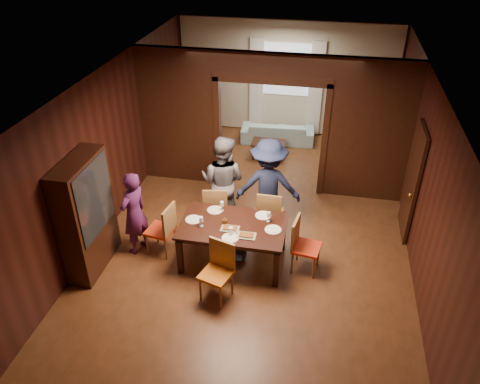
% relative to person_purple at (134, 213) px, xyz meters
% --- Properties ---
extents(floor, '(9.00, 9.00, 0.00)m').
position_rel_person_purple_xyz_m(floor, '(1.96, 0.98, -0.77)').
color(floor, '#492C14').
rests_on(floor, ground).
extents(ceiling, '(5.50, 9.00, 0.02)m').
position_rel_person_purple_xyz_m(ceiling, '(1.96, 0.98, 2.13)').
color(ceiling, silver).
rests_on(ceiling, room_walls).
extents(room_walls, '(5.52, 9.01, 2.90)m').
position_rel_person_purple_xyz_m(room_walls, '(1.96, 2.87, 0.73)').
color(room_walls, black).
rests_on(room_walls, floor).
extents(person_purple, '(0.54, 0.66, 1.54)m').
position_rel_person_purple_xyz_m(person_purple, '(0.00, 0.00, 0.00)').
color(person_purple, '#491A4C').
rests_on(person_purple, floor).
extents(person_grey, '(0.98, 0.82, 1.80)m').
position_rel_person_purple_xyz_m(person_grey, '(1.30, 1.12, 0.13)').
color(person_grey, '#5D5C63').
rests_on(person_grey, floor).
extents(person_navy, '(1.24, 0.80, 1.82)m').
position_rel_person_purple_xyz_m(person_navy, '(2.14, 1.11, 0.14)').
color(person_navy, '#161D38').
rests_on(person_navy, floor).
extents(sofa, '(1.87, 0.84, 0.53)m').
position_rel_person_purple_xyz_m(sofa, '(1.87, 4.83, -0.50)').
color(sofa, '#9BC7CB').
rests_on(sofa, floor).
extents(serving_bowl, '(0.34, 0.34, 0.08)m').
position_rel_person_purple_xyz_m(serving_bowl, '(1.77, 0.09, 0.03)').
color(serving_bowl, black).
rests_on(serving_bowl, dining_table).
extents(dining_table, '(1.75, 1.09, 0.76)m').
position_rel_person_purple_xyz_m(dining_table, '(1.72, 0.02, -0.39)').
color(dining_table, black).
rests_on(dining_table, floor).
extents(coffee_table, '(0.80, 0.50, 0.40)m').
position_rel_person_purple_xyz_m(coffee_table, '(1.76, 3.92, -0.57)').
color(coffee_table, black).
rests_on(coffee_table, floor).
extents(chair_left, '(0.50, 0.50, 0.97)m').
position_rel_person_purple_xyz_m(chair_left, '(0.43, 0.03, -0.29)').
color(chair_left, red).
rests_on(chair_left, floor).
extents(chair_right, '(0.50, 0.50, 0.97)m').
position_rel_person_purple_xyz_m(chair_right, '(2.94, 0.04, -0.29)').
color(chair_right, red).
rests_on(chair_right, floor).
extents(chair_far_l, '(0.51, 0.51, 0.97)m').
position_rel_person_purple_xyz_m(chair_far_l, '(1.22, 0.87, -0.29)').
color(chair_far_l, red).
rests_on(chair_far_l, floor).
extents(chair_far_r, '(0.45, 0.45, 0.97)m').
position_rel_person_purple_xyz_m(chair_far_r, '(2.22, 0.89, -0.29)').
color(chair_far_r, orange).
rests_on(chair_far_r, floor).
extents(chair_near, '(0.55, 0.55, 0.97)m').
position_rel_person_purple_xyz_m(chair_near, '(1.64, -0.88, -0.29)').
color(chair_near, '#CC6513').
rests_on(chair_near, floor).
extents(hutch, '(0.40, 1.20, 2.00)m').
position_rel_person_purple_xyz_m(hutch, '(-0.57, -0.52, 0.23)').
color(hutch, black).
rests_on(hutch, floor).
extents(door_right, '(0.06, 0.90, 2.10)m').
position_rel_person_purple_xyz_m(door_right, '(4.66, 1.48, 0.28)').
color(door_right, black).
rests_on(door_right, floor).
extents(window_far, '(1.20, 0.03, 1.30)m').
position_rel_person_purple_xyz_m(window_far, '(1.96, 5.42, 0.93)').
color(window_far, silver).
rests_on(window_far, back_wall).
extents(curtain_left, '(0.35, 0.06, 2.40)m').
position_rel_person_purple_xyz_m(curtain_left, '(1.21, 5.38, 0.48)').
color(curtain_left, white).
rests_on(curtain_left, back_wall).
extents(curtain_right, '(0.35, 0.06, 2.40)m').
position_rel_person_purple_xyz_m(curtain_right, '(2.71, 5.38, 0.48)').
color(curtain_right, white).
rests_on(curtain_right, back_wall).
extents(plate_left, '(0.27, 0.27, 0.01)m').
position_rel_person_purple_xyz_m(plate_left, '(1.04, 0.03, -0.01)').
color(plate_left, silver).
rests_on(plate_left, dining_table).
extents(plate_far_l, '(0.27, 0.27, 0.01)m').
position_rel_person_purple_xyz_m(plate_far_l, '(1.33, 0.37, -0.01)').
color(plate_far_l, silver).
rests_on(plate_far_l, dining_table).
extents(plate_far_r, '(0.27, 0.27, 0.01)m').
position_rel_person_purple_xyz_m(plate_far_r, '(2.17, 0.37, -0.01)').
color(plate_far_r, white).
rests_on(plate_far_r, dining_table).
extents(plate_right, '(0.27, 0.27, 0.01)m').
position_rel_person_purple_xyz_m(plate_right, '(2.38, 0.00, -0.01)').
color(plate_right, silver).
rests_on(plate_right, dining_table).
extents(plate_near, '(0.27, 0.27, 0.01)m').
position_rel_person_purple_xyz_m(plate_near, '(1.75, -0.34, -0.01)').
color(plate_near, silver).
rests_on(plate_near, dining_table).
extents(platter_a, '(0.30, 0.20, 0.04)m').
position_rel_person_purple_xyz_m(platter_a, '(1.69, -0.11, 0.01)').
color(platter_a, gray).
rests_on(platter_a, dining_table).
extents(platter_b, '(0.30, 0.20, 0.04)m').
position_rel_person_purple_xyz_m(platter_b, '(1.99, -0.24, 0.01)').
color(platter_b, gray).
rests_on(platter_b, dining_table).
extents(wineglass_left, '(0.08, 0.08, 0.18)m').
position_rel_person_purple_xyz_m(wineglass_left, '(1.22, -0.12, 0.08)').
color(wineglass_left, silver).
rests_on(wineglass_left, dining_table).
extents(wineglass_far, '(0.08, 0.08, 0.18)m').
position_rel_person_purple_xyz_m(wineglass_far, '(1.45, 0.39, 0.08)').
color(wineglass_far, white).
rests_on(wineglass_far, dining_table).
extents(wineglass_right, '(0.08, 0.08, 0.18)m').
position_rel_person_purple_xyz_m(wineglass_right, '(2.28, 0.23, 0.08)').
color(wineglass_right, white).
rests_on(wineglass_right, dining_table).
extents(tumbler, '(0.07, 0.07, 0.14)m').
position_rel_person_purple_xyz_m(tumbler, '(1.74, -0.24, 0.06)').
color(tumbler, silver).
rests_on(tumbler, dining_table).
extents(condiment_jar, '(0.08, 0.08, 0.11)m').
position_rel_person_purple_xyz_m(condiment_jar, '(1.58, 0.01, 0.04)').
color(condiment_jar, '#533013').
rests_on(condiment_jar, dining_table).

